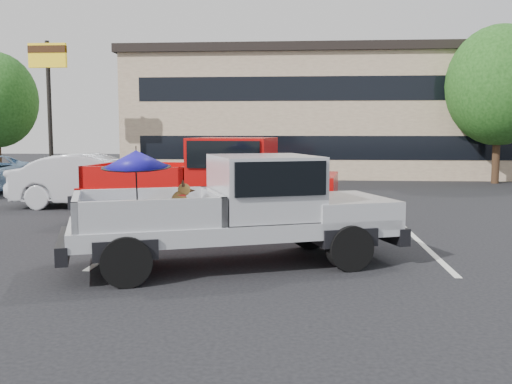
% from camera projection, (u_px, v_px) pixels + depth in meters
% --- Properties ---
extents(ground, '(90.00, 90.00, 0.00)m').
position_uv_depth(ground, '(269.00, 267.00, 9.64)').
color(ground, black).
rests_on(ground, ground).
extents(stripe_left, '(0.12, 5.00, 0.01)m').
position_uv_depth(stripe_left, '(130.00, 241.00, 11.85)').
color(stripe_left, silver).
rests_on(stripe_left, ground).
extents(stripe_right, '(0.12, 5.00, 0.01)m').
position_uv_depth(stripe_right, '(424.00, 246.00, 11.39)').
color(stripe_right, silver).
rests_on(stripe_right, ground).
extents(motel_building, '(20.40, 8.40, 6.30)m').
position_uv_depth(motel_building, '(328.00, 113.00, 29.95)').
color(motel_building, tan).
rests_on(motel_building, ground).
extents(motel_sign, '(1.60, 0.22, 6.00)m').
position_uv_depth(motel_sign, '(48.00, 74.00, 23.77)').
color(motel_sign, black).
rests_on(motel_sign, ground).
extents(tree_right, '(4.46, 4.46, 6.78)m').
position_uv_depth(tree_right, '(499.00, 86.00, 24.36)').
color(tree_right, '#332114').
rests_on(tree_right, ground).
extents(tree_back, '(4.68, 4.68, 7.11)m').
position_uv_depth(tree_back, '(397.00, 93.00, 32.50)').
color(tree_back, '#332114').
rests_on(tree_back, ground).
extents(silver_pickup, '(6.02, 3.81, 2.06)m').
position_uv_depth(silver_pickup, '(250.00, 204.00, 9.79)').
color(silver_pickup, black).
rests_on(silver_pickup, ground).
extents(red_pickup, '(6.66, 2.94, 2.13)m').
position_uv_depth(red_pickup, '(226.00, 177.00, 14.02)').
color(red_pickup, black).
rests_on(red_pickup, ground).
extents(silver_sedan, '(4.91, 1.85, 1.60)m').
position_uv_depth(silver_sedan, '(95.00, 180.00, 17.14)').
color(silver_sedan, silver).
rests_on(silver_sedan, ground).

